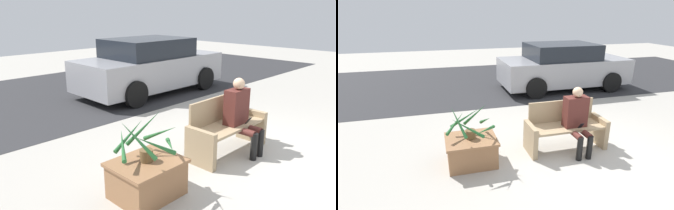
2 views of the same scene
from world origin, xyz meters
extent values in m
plane|color=#ADA89E|center=(0.00, 0.00, 0.00)|extent=(30.00, 30.00, 0.00)
cube|color=#2D2D30|center=(0.00, 5.97, 0.00)|extent=(20.00, 6.00, 0.01)
cube|color=tan|center=(-0.94, 0.45, 0.29)|extent=(0.09, 0.54, 0.57)
cube|color=tan|center=(0.48, 0.45, 0.29)|extent=(0.09, 0.54, 0.57)
cube|color=tan|center=(-0.23, 0.45, 0.45)|extent=(1.33, 0.50, 0.04)
cube|color=tan|center=(-0.23, 0.70, 0.68)|extent=(1.33, 0.04, 0.42)
cube|color=#51231E|center=(-0.10, 0.41, 0.76)|extent=(0.42, 0.22, 0.57)
sphere|color=tan|center=(-0.10, 0.39, 1.14)|extent=(0.18, 0.18, 0.18)
cylinder|color=#51231E|center=(-0.19, 0.20, 0.42)|extent=(0.11, 0.41, 0.11)
cylinder|color=#51231E|center=(0.00, 0.20, 0.42)|extent=(0.11, 0.41, 0.11)
cylinder|color=black|center=(-0.19, -0.01, 0.22)|extent=(0.10, 0.10, 0.44)
cylinder|color=black|center=(0.00, -0.01, 0.22)|extent=(0.10, 0.10, 0.44)
cube|color=black|center=(-0.10, 0.18, 0.57)|extent=(0.07, 0.09, 0.12)
cube|color=#936642|center=(-2.04, 0.40, 0.24)|extent=(0.81, 0.65, 0.47)
cube|color=#936642|center=(-2.04, 0.40, 0.45)|extent=(0.86, 0.70, 0.04)
cylinder|color=brown|center=(-2.04, 0.40, 0.55)|extent=(0.17, 0.17, 0.15)
cone|color=#26602D|center=(-1.78, 0.43, 0.76)|extent=(0.12, 0.55, 0.33)
cone|color=#26602D|center=(-1.92, 0.58, 0.83)|extent=(0.42, 0.30, 0.45)
cone|color=#26602D|center=(-2.09, 0.66, 0.75)|extent=(0.55, 0.16, 0.30)
cone|color=#26602D|center=(-2.27, 0.56, 0.71)|extent=(0.37, 0.51, 0.23)
cone|color=#26602D|center=(-2.23, 0.31, 0.83)|extent=(0.25, 0.45, 0.44)
cone|color=#26602D|center=(-2.11, 0.16, 0.78)|extent=(0.53, 0.20, 0.35)
cone|color=#26602D|center=(-1.82, 0.22, 0.68)|extent=(0.42, 0.49, 0.16)
cube|color=#99999E|center=(1.66, 4.37, 0.61)|extent=(4.20, 1.80, 0.80)
cube|color=black|center=(1.56, 4.37, 1.26)|extent=(2.19, 1.66, 0.49)
cylinder|color=black|center=(2.97, 3.47, 0.32)|extent=(0.65, 0.18, 0.65)
cylinder|color=black|center=(2.97, 5.27, 0.32)|extent=(0.65, 0.18, 0.65)
cylinder|color=black|center=(0.36, 3.47, 0.32)|extent=(0.65, 0.18, 0.65)
cylinder|color=black|center=(0.36, 5.27, 0.32)|extent=(0.65, 0.18, 0.65)
camera|label=1|loc=(-4.44, -2.34, 2.25)|focal=35.00mm
camera|label=2|loc=(-2.51, -3.58, 2.49)|focal=28.00mm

